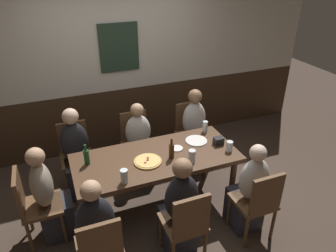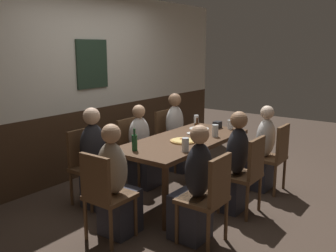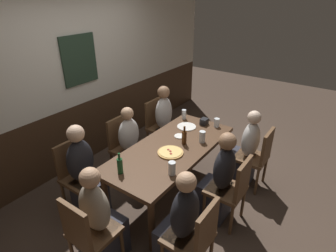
{
  "view_description": "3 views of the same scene",
  "coord_description": "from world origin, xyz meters",
  "px_view_note": "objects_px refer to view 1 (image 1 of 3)",
  "views": [
    {
      "loc": [
        -0.98,
        -2.82,
        2.74
      ],
      "look_at": [
        0.19,
        0.11,
        1.03
      ],
      "focal_mm": 33.92,
      "sensor_mm": 36.0,
      "label": 1
    },
    {
      "loc": [
        -3.63,
        -2.41,
        1.83
      ],
      "look_at": [
        -0.15,
        0.13,
        0.91
      ],
      "focal_mm": 39.72,
      "sensor_mm": 36.0,
      "label": 2
    },
    {
      "loc": [
        -2.38,
        -1.63,
        2.48
      ],
      "look_at": [
        -0.03,
        0.03,
        1.03
      ],
      "focal_mm": 29.3,
      "sensor_mm": 36.0,
      "label": 3
    }
  ],
  "objects_px": {
    "person_right_near": "(248,194)",
    "plate_white_small": "(177,148)",
    "chair_left_near": "(100,249)",
    "condiment_caddy": "(218,141)",
    "chair_mid_far": "(136,140)",
    "person_mid_near": "(179,212)",
    "chair_right_near": "(258,201)",
    "pizza": "(148,161)",
    "chair_right_far": "(190,129)",
    "highball_clear": "(229,147)",
    "pint_glass_stout": "(124,177)",
    "chair_left_far": "(76,152)",
    "person_left_near": "(97,237)",
    "beer_bottle_brown": "(171,151)",
    "chair_mid_near": "(186,223)",
    "person_mid_far": "(140,148)",
    "beer_bottle_green": "(87,157)",
    "person_head_west": "(51,201)",
    "person_left_far": "(77,159)",
    "beer_glass_tall": "(192,157)",
    "tumbler_water": "(205,127)",
    "plate_white_large": "(196,141)",
    "chair_head_west": "(34,203)"
  },
  "relations": [
    {
      "from": "chair_left_near",
      "to": "pint_glass_stout",
      "type": "height_order",
      "value": "pint_glass_stout"
    },
    {
      "from": "pizza",
      "to": "condiment_caddy",
      "type": "height_order",
      "value": "condiment_caddy"
    },
    {
      "from": "plate_white_small",
      "to": "person_left_near",
      "type": "bearing_deg",
      "value": -146.53
    },
    {
      "from": "chair_right_far",
      "to": "person_right_near",
      "type": "height_order",
      "value": "person_right_near"
    },
    {
      "from": "plate_white_small",
      "to": "chair_right_far",
      "type": "bearing_deg",
      "value": 54.84
    },
    {
      "from": "chair_left_near",
      "to": "chair_mid_far",
      "type": "bearing_deg",
      "value": 63.69
    },
    {
      "from": "person_mid_far",
      "to": "plate_white_small",
      "type": "relative_size",
      "value": 7.69
    },
    {
      "from": "beer_glass_tall",
      "to": "chair_right_far",
      "type": "bearing_deg",
      "value": 65.33
    },
    {
      "from": "chair_right_near",
      "to": "beer_bottle_green",
      "type": "xyz_separation_m",
      "value": [
        -1.56,
        0.96,
        0.34
      ]
    },
    {
      "from": "condiment_caddy",
      "to": "chair_mid_near",
      "type": "bearing_deg",
      "value": -134.34
    },
    {
      "from": "person_head_west",
      "to": "tumbler_water",
      "type": "distance_m",
      "value": 2.01
    },
    {
      "from": "pint_glass_stout",
      "to": "plate_white_small",
      "type": "xyz_separation_m",
      "value": [
        0.73,
        0.38,
        -0.06
      ]
    },
    {
      "from": "chair_left_near",
      "to": "person_left_near",
      "type": "xyz_separation_m",
      "value": [
        0.0,
        0.16,
        -0.02
      ]
    },
    {
      "from": "pint_glass_stout",
      "to": "condiment_caddy",
      "type": "xyz_separation_m",
      "value": [
        1.23,
        0.29,
        -0.02
      ]
    },
    {
      "from": "person_mid_near",
      "to": "tumbler_water",
      "type": "xyz_separation_m",
      "value": [
        0.78,
        0.97,
        0.32
      ]
    },
    {
      "from": "chair_right_near",
      "to": "chair_left_near",
      "type": "xyz_separation_m",
      "value": [
        -1.63,
        0.0,
        0.0
      ]
    },
    {
      "from": "pint_glass_stout",
      "to": "beer_bottle_brown",
      "type": "bearing_deg",
      "value": 20.75
    },
    {
      "from": "pizza",
      "to": "chair_right_far",
      "type": "bearing_deg",
      "value": 43.66
    },
    {
      "from": "chair_left_far",
      "to": "person_left_near",
      "type": "distance_m",
      "value": 1.49
    },
    {
      "from": "chair_right_far",
      "to": "condiment_caddy",
      "type": "bearing_deg",
      "value": -92.51
    },
    {
      "from": "chair_head_west",
      "to": "person_mid_near",
      "type": "height_order",
      "value": "person_mid_near"
    },
    {
      "from": "person_right_near",
      "to": "plate_white_small",
      "type": "relative_size",
      "value": 7.81
    },
    {
      "from": "chair_mid_far",
      "to": "person_mid_near",
      "type": "distance_m",
      "value": 1.49
    },
    {
      "from": "chair_right_near",
      "to": "person_left_far",
      "type": "distance_m",
      "value": 2.21
    },
    {
      "from": "chair_mid_far",
      "to": "beer_glass_tall",
      "type": "height_order",
      "value": "beer_glass_tall"
    },
    {
      "from": "person_left_far",
      "to": "chair_mid_near",
      "type": "bearing_deg",
      "value": -61.28
    },
    {
      "from": "person_mid_far",
      "to": "beer_bottle_green",
      "type": "height_order",
      "value": "person_mid_far"
    },
    {
      "from": "person_mid_near",
      "to": "person_mid_far",
      "type": "height_order",
      "value": "person_mid_near"
    },
    {
      "from": "chair_right_far",
      "to": "tumbler_water",
      "type": "xyz_separation_m",
      "value": [
        -0.04,
        -0.52,
        0.31
      ]
    },
    {
      "from": "person_left_near",
      "to": "plate_white_large",
      "type": "height_order",
      "value": "person_left_near"
    },
    {
      "from": "chair_right_near",
      "to": "highball_clear",
      "type": "bearing_deg",
      "value": 89.33
    },
    {
      "from": "person_head_west",
      "to": "person_right_near",
      "type": "xyz_separation_m",
      "value": [
        2.0,
        -0.66,
        -0.01
      ]
    },
    {
      "from": "person_mid_near",
      "to": "pizza",
      "type": "bearing_deg",
      "value": 101.98
    },
    {
      "from": "chair_head_west",
      "to": "plate_white_large",
      "type": "bearing_deg",
      "value": 3.95
    },
    {
      "from": "pizza",
      "to": "beer_bottle_brown",
      "type": "xyz_separation_m",
      "value": [
        0.27,
        -0.02,
        0.08
      ]
    },
    {
      "from": "person_head_west",
      "to": "person_left_near",
      "type": "bearing_deg",
      "value": -61.26
    },
    {
      "from": "person_mid_near",
      "to": "highball_clear",
      "type": "xyz_separation_m",
      "value": [
        0.82,
        0.46,
        0.31
      ]
    },
    {
      "from": "pizza",
      "to": "beer_bottle_brown",
      "type": "height_order",
      "value": "beer_bottle_brown"
    },
    {
      "from": "chair_head_west",
      "to": "chair_mid_far",
      "type": "distance_m",
      "value": 1.58
    },
    {
      "from": "pizza",
      "to": "pint_glass_stout",
      "type": "height_order",
      "value": "pint_glass_stout"
    },
    {
      "from": "person_left_near",
      "to": "beer_bottle_brown",
      "type": "xyz_separation_m",
      "value": [
        0.97,
        0.57,
        0.36
      ]
    },
    {
      "from": "chair_mid_far",
      "to": "highball_clear",
      "type": "bearing_deg",
      "value": -51.28
    },
    {
      "from": "tumbler_water",
      "to": "beer_bottle_green",
      "type": "xyz_separation_m",
      "value": [
        -1.52,
        -0.17,
        0.03
      ]
    },
    {
      "from": "chair_left_far",
      "to": "chair_mid_near",
      "type": "bearing_deg",
      "value": -63.69
    },
    {
      "from": "person_mid_far",
      "to": "person_left_far",
      "type": "distance_m",
      "value": 0.82
    },
    {
      "from": "person_left_far",
      "to": "pint_glass_stout",
      "type": "bearing_deg",
      "value": -69.46
    },
    {
      "from": "condiment_caddy",
      "to": "plate_white_small",
      "type": "bearing_deg",
      "value": 170.02
    },
    {
      "from": "person_left_near",
      "to": "beer_bottle_green",
      "type": "xyz_separation_m",
      "value": [
        0.07,
        0.8,
        0.36
      ]
    },
    {
      "from": "chair_left_near",
      "to": "condiment_caddy",
      "type": "bearing_deg",
      "value": 26.55
    },
    {
      "from": "person_head_west",
      "to": "person_left_far",
      "type": "height_order",
      "value": "person_left_far"
    }
  ]
}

